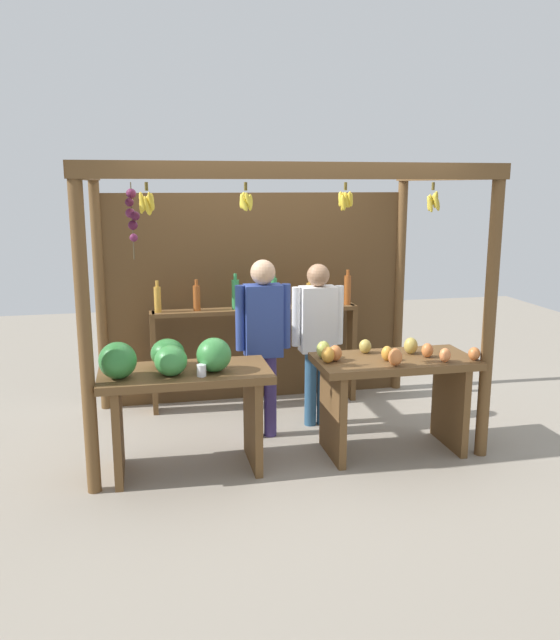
# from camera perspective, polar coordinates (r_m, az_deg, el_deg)

# --- Properties ---
(ground_plane) EXTENTS (12.00, 12.00, 0.00)m
(ground_plane) POSITION_cam_1_polar(r_m,az_deg,el_deg) (5.95, -0.38, -9.66)
(ground_plane) COLOR gray
(ground_plane) RESTS_ON ground
(market_stall) EXTENTS (3.21, 1.94, 2.35)m
(market_stall) POSITION_cam_1_polar(r_m,az_deg,el_deg) (6.01, -1.28, 4.05)
(market_stall) COLOR brown
(market_stall) RESTS_ON ground
(fruit_counter_left) EXTENTS (1.30, 0.64, 1.08)m
(fruit_counter_left) POSITION_cam_1_polar(r_m,az_deg,el_deg) (4.94, -9.05, -5.59)
(fruit_counter_left) COLOR brown
(fruit_counter_left) RESTS_ON ground
(fruit_counter_right) EXTENTS (1.31, 0.64, 0.95)m
(fruit_counter_right) POSITION_cam_1_polar(r_m,az_deg,el_deg) (5.36, 9.97, -5.42)
(fruit_counter_right) COLOR brown
(fruit_counter_right) RESTS_ON ground
(bottle_shelf_unit) EXTENTS (2.06, 0.22, 1.36)m
(bottle_shelf_unit) POSITION_cam_1_polar(r_m,az_deg,el_deg) (6.35, -2.12, -0.72)
(bottle_shelf_unit) COLOR brown
(bottle_shelf_unit) RESTS_ON ground
(vendor_man) EXTENTS (0.48, 0.21, 1.58)m
(vendor_man) POSITION_cam_1_polar(r_m,az_deg,el_deg) (5.51, -1.51, -1.16)
(vendor_man) COLOR #45377E
(vendor_man) RESTS_ON ground
(vendor_woman) EXTENTS (0.48, 0.20, 1.51)m
(vendor_woman) POSITION_cam_1_polar(r_m,az_deg,el_deg) (5.81, 3.36, -0.98)
(vendor_woman) COLOR #2C5374
(vendor_woman) RESTS_ON ground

